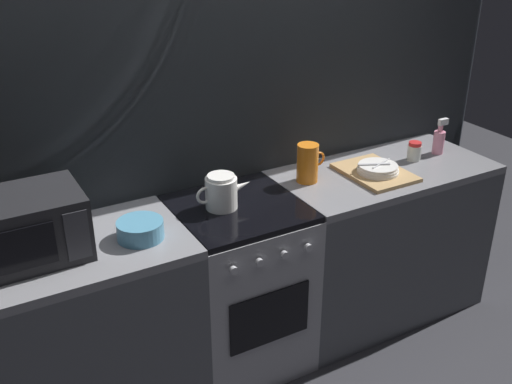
% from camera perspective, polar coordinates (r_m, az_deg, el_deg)
% --- Properties ---
extents(ground_plane, '(8.00, 8.00, 0.00)m').
position_cam_1_polar(ground_plane, '(3.36, -1.50, -15.15)').
color(ground_plane, '#2D2D33').
extents(back_wall, '(3.60, 0.05, 2.40)m').
position_cam_1_polar(back_wall, '(3.00, -4.69, 6.23)').
color(back_wall, gray).
rests_on(back_wall, ground_plane).
extents(counter_left, '(1.20, 0.60, 0.90)m').
position_cam_1_polar(counter_left, '(2.86, -18.17, -13.40)').
color(counter_left, '#515459').
rests_on(counter_left, ground_plane).
extents(stove_unit, '(0.60, 0.63, 0.90)m').
position_cam_1_polar(stove_unit, '(3.08, -1.59, -8.82)').
color(stove_unit, '#9E9EA3').
rests_on(stove_unit, ground_plane).
extents(counter_right, '(1.20, 0.60, 0.90)m').
position_cam_1_polar(counter_right, '(3.53, 11.46, -4.56)').
color(counter_right, '#515459').
rests_on(counter_right, ground_plane).
extents(microwave, '(0.46, 0.35, 0.27)m').
position_cam_1_polar(microwave, '(2.56, -21.01, -3.12)').
color(microwave, black).
rests_on(microwave, counter_left).
extents(kettle, '(0.28, 0.15, 0.17)m').
position_cam_1_polar(kettle, '(2.81, -3.28, 0.02)').
color(kettle, white).
rests_on(kettle, stove_unit).
extents(mixing_bowl, '(0.20, 0.20, 0.08)m').
position_cam_1_polar(mixing_bowl, '(2.61, -10.86, -3.52)').
color(mixing_bowl, teal).
rests_on(mixing_bowl, counter_left).
extents(pitcher, '(0.16, 0.11, 0.20)m').
position_cam_1_polar(pitcher, '(3.08, 4.91, 2.75)').
color(pitcher, orange).
rests_on(pitcher, counter_right).
extents(dish_pile, '(0.30, 0.40, 0.07)m').
position_cam_1_polar(dish_pile, '(3.23, 11.28, 1.99)').
color(dish_pile, tan).
rests_on(dish_pile, counter_right).
extents(spice_jar, '(0.08, 0.08, 0.10)m').
position_cam_1_polar(spice_jar, '(3.46, 14.72, 3.75)').
color(spice_jar, silver).
rests_on(spice_jar, counter_right).
extents(spray_bottle, '(0.08, 0.06, 0.20)m').
position_cam_1_polar(spray_bottle, '(3.59, 16.90, 4.72)').
color(spray_bottle, pink).
rests_on(spray_bottle, counter_right).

